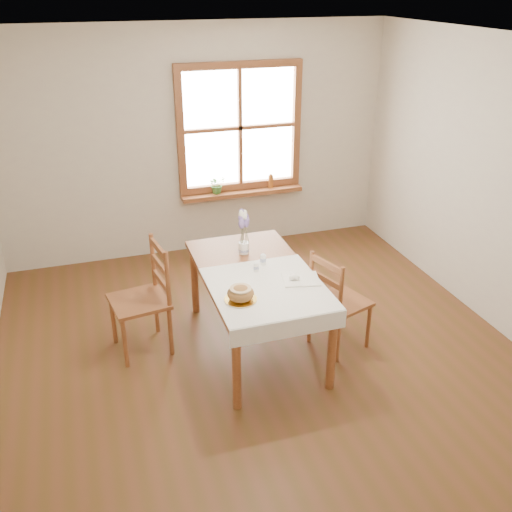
{
  "coord_description": "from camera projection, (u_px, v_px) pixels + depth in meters",
  "views": [
    {
      "loc": [
        -1.31,
        -3.78,
        3.0
      ],
      "look_at": [
        0.0,
        0.3,
        0.9
      ],
      "focal_mm": 40.0,
      "sensor_mm": 36.0,
      "label": 1
    }
  ],
  "objects": [
    {
      "name": "bread_loaf",
      "position": [
        241.0,
        292.0,
        4.36
      ],
      "size": [
        0.21,
        0.21,
        0.12
      ],
      "primitive_type": "ellipsoid",
      "color": "#B07F3E",
      "rests_on": "bread_plate"
    },
    {
      "name": "amber_bottle",
      "position": [
        271.0,
        181.0,
        6.84
      ],
      "size": [
        0.08,
        0.08,
        0.17
      ],
      "primitive_type": "cylinder",
      "rotation": [
        0.0,
        0.0,
        -0.31
      ],
      "color": "#AF5E20",
      "rests_on": "window_sill"
    },
    {
      "name": "dining_table",
      "position": [
        256.0,
        281.0,
        4.87
      ],
      "size": [
        0.9,
        1.6,
        0.75
      ],
      "color": "brown",
      "rests_on": "ground"
    },
    {
      "name": "table_linen",
      "position": [
        268.0,
        288.0,
        4.57
      ],
      "size": [
        0.91,
        0.99,
        0.01
      ],
      "primitive_type": "cube",
      "color": "white",
      "rests_on": "dining_table"
    },
    {
      "name": "chair_right",
      "position": [
        341.0,
        300.0,
        4.98
      ],
      "size": [
        0.56,
        0.55,
        0.92
      ],
      "primitive_type": null,
      "rotation": [
        0.0,
        0.0,
        1.89
      ],
      "color": "brown",
      "rests_on": "ground"
    },
    {
      "name": "potted_plant",
      "position": [
        217.0,
        186.0,
        6.66
      ],
      "size": [
        0.25,
        0.26,
        0.17
      ],
      "primitive_type": "imported",
      "rotation": [
        0.0,
        0.0,
        0.3
      ],
      "color": "#3C712D",
      "rests_on": "window_sill"
    },
    {
      "name": "pepper_shaker",
      "position": [
        263.0,
        259.0,
        4.92
      ],
      "size": [
        0.06,
        0.06,
        0.1
      ],
      "primitive_type": "cylinder",
      "rotation": [
        0.0,
        0.0,
        0.11
      ],
      "color": "white",
      "rests_on": "table_linen"
    },
    {
      "name": "bread_plate",
      "position": [
        241.0,
        300.0,
        4.38
      ],
      "size": [
        0.26,
        0.26,
        0.01
      ],
      "primitive_type": "cylinder",
      "rotation": [
        0.0,
        0.0,
        0.06
      ],
      "color": "white",
      "rests_on": "table_linen"
    },
    {
      "name": "lavender_bouquet",
      "position": [
        244.0,
        227.0,
        5.03
      ],
      "size": [
        0.17,
        0.17,
        0.31
      ],
      "primitive_type": null,
      "color": "#715A9F",
      "rests_on": "flower_vase"
    },
    {
      "name": "egg_napkin",
      "position": [
        301.0,
        279.0,
        4.68
      ],
      "size": [
        0.34,
        0.31,
        0.01
      ],
      "primitive_type": "cube",
      "rotation": [
        0.0,
        0.0,
        -0.22
      ],
      "color": "white",
      "rests_on": "table_linen"
    },
    {
      "name": "window",
      "position": [
        240.0,
        128.0,
        6.52
      ],
      "size": [
        1.46,
        0.08,
        1.46
      ],
      "color": "brown",
      "rests_on": "ground"
    },
    {
      "name": "salt_shaker",
      "position": [
        256.0,
        267.0,
        4.8
      ],
      "size": [
        0.05,
        0.05,
        0.08
      ],
      "primitive_type": "cylinder",
      "rotation": [
        0.0,
        0.0,
        -0.19
      ],
      "color": "white",
      "rests_on": "table_linen"
    },
    {
      "name": "chair_left",
      "position": [
        139.0,
        300.0,
        4.91
      ],
      "size": [
        0.55,
        0.54,
        1.0
      ],
      "primitive_type": null,
      "rotation": [
        0.0,
        0.0,
        -1.42
      ],
      "color": "brown",
      "rests_on": "ground"
    },
    {
      "name": "eggs",
      "position": [
        301.0,
        276.0,
        4.67
      ],
      "size": [
        0.27,
        0.25,
        0.05
      ],
      "primitive_type": null,
      "rotation": [
        0.0,
        0.0,
        -0.22
      ],
      "color": "white",
      "rests_on": "egg_napkin"
    },
    {
      "name": "ground",
      "position": [
        267.0,
        364.0,
        4.91
      ],
      "size": [
        5.0,
        5.0,
        0.0
      ],
      "primitive_type": "plane",
      "color": "brown",
      "rests_on": "ground"
    },
    {
      "name": "flower_vase",
      "position": [
        244.0,
        249.0,
        5.12
      ],
      "size": [
        0.12,
        0.12,
        0.1
      ],
      "primitive_type": "cylinder",
      "rotation": [
        0.0,
        0.0,
        -0.35
      ],
      "color": "white",
      "rests_on": "dining_table"
    },
    {
      "name": "room_walls",
      "position": [
        269.0,
        174.0,
        4.15
      ],
      "size": [
        4.6,
        5.1,
        2.65
      ],
      "color": "beige",
      "rests_on": "ground"
    },
    {
      "name": "window_sill",
      "position": [
        242.0,
        192.0,
        6.79
      ],
      "size": [
        1.46,
        0.2,
        0.05
      ],
      "color": "brown",
      "rests_on": "ground"
    }
  ]
}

